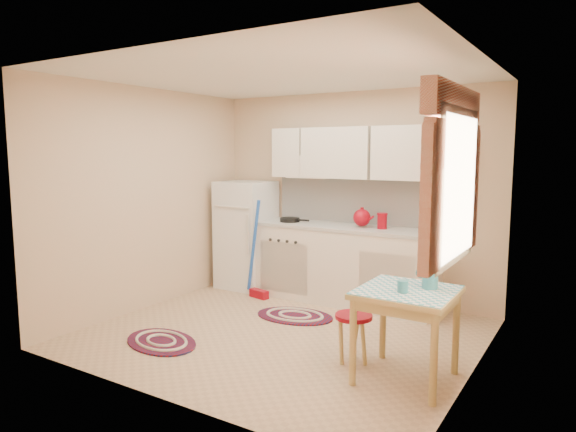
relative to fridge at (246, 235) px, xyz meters
The scene contains 14 objects.
room_shell 2.03m from the fridge, 33.77° to the right, with size 3.64×3.60×2.52m.
fridge is the anchor object (origin of this frame).
broom 0.57m from the fridge, 38.19° to the right, with size 0.28×0.12×1.20m, color blue, non-canonical shape.
base_cabinets 1.39m from the fridge, ahead, with size 2.25×0.60×0.88m, color white.
countertop 1.38m from the fridge, ahead, with size 2.27×0.62×0.04m, color #B4B2AB.
frying_pan 0.72m from the fridge, ahead, with size 0.25×0.25×0.05m, color black.
red_kettle 1.65m from the fridge, ahead, with size 0.22×0.20×0.22m, color maroon, non-canonical shape.
red_canister 1.89m from the fridge, ahead, with size 0.11×0.11×0.16m, color maroon.
table 3.18m from the fridge, 30.36° to the right, with size 0.72×0.72×0.72m, color tan.
stool 2.75m from the fridge, 34.00° to the right, with size 0.32×0.32×0.42m, color maroon.
coffee_pot 3.23m from the fridge, 27.25° to the right, with size 0.15×0.13×0.30m, color teal, non-canonical shape.
mug 3.21m from the fridge, 31.91° to the right, with size 0.08×0.08×0.10m, color teal.
rug_center 1.57m from the fridge, 31.78° to the right, with size 0.86×0.57×0.02m, color maroon, non-canonical shape.
rug_left 2.23m from the fridge, 75.88° to the right, with size 0.82×0.55×0.02m, color maroon, non-canonical shape.
Camera 1 is at (2.63, -4.12, 1.79)m, focal length 32.00 mm.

